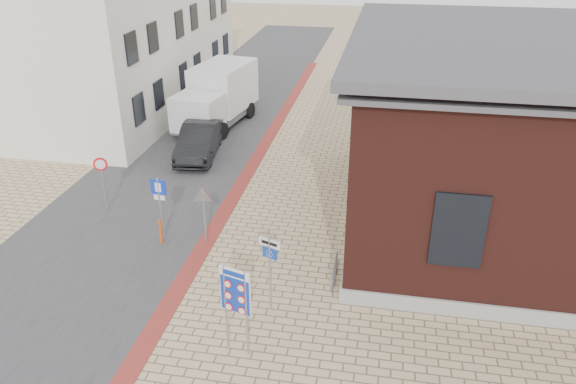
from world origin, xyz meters
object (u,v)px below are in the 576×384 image
Objects in this scene: border_sign at (235,293)px; parking_sign at (160,199)px; sedan at (199,141)px; essen_sign at (270,261)px; box_truck at (218,96)px; bollard at (161,232)px.

border_sign reaches higher than parking_sign.
border_sign reaches higher than sedan.
border_sign is 1.01× the size of essen_sign.
box_truck is at bearing 100.80° from parking_sign.
sedan is 0.72× the size of box_truck.
essen_sign is (6.10, -15.05, 0.07)m from box_truck.
essen_sign is 5.44m from parking_sign.
essen_sign is (0.50, 1.80, -0.14)m from border_sign.
parking_sign is 2.58× the size of bollard.
box_truck is (-0.37, 4.35, 0.87)m from sedan.
box_truck is at bearing 132.65° from essen_sign.
border_sign is 1.87m from essen_sign.
parking_sign is 1.20m from bollard.
box_truck is 12.09m from parking_sign.
parking_sign is at bearing 145.84° from border_sign.
sedan is 4.45m from box_truck.
sedan is 1.78× the size of border_sign.
sedan is 1.79× the size of essen_sign.
sedan is at bearing 129.07° from border_sign.
border_sign is 6.28m from bollard.
parking_sign is at bearing 166.39° from essen_sign.
sedan is at bearing 98.87° from bollard.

